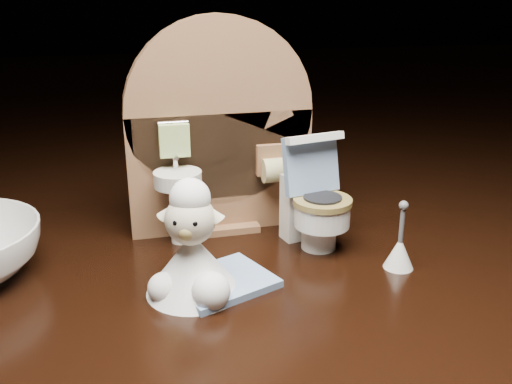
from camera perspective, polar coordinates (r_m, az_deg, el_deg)
The scene contains 5 objects.
backdrop_panel at distance 0.40m, azimuth -3.71°, elevation 5.18°, with size 0.13×0.05×0.15m.
toy_toilet at distance 0.39m, azimuth 5.84°, elevation -1.31°, with size 0.04×0.05×0.08m.
bath_mat at distance 0.34m, azimuth -3.44°, elevation -8.97°, with size 0.06×0.05×0.00m, color #7797C2.
toilet_brush at distance 0.37m, azimuth 14.16°, elevation -5.68°, with size 0.02×0.02×0.04m.
plush_lamb at distance 0.33m, azimuth -6.40°, elevation -6.24°, with size 0.06×0.06×0.07m.
Camera 1 is at (-0.07, -0.32, 0.17)m, focal length 40.00 mm.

